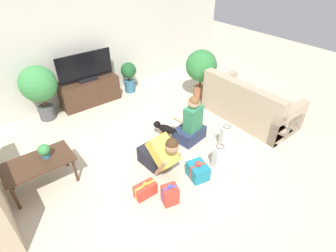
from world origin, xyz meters
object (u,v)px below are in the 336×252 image
at_px(coffee_table, 38,165).
at_px(gift_box_c, 145,190).
at_px(person_kneeling, 160,153).
at_px(gift_box_a, 198,171).
at_px(gift_bag_b, 226,136).
at_px(potted_plant_back_right, 129,75).
at_px(dog, 164,128).
at_px(person_sitting, 191,124).
at_px(gift_bag_a, 219,157).
at_px(potted_plant_back_left, 39,86).
at_px(gift_box_b, 170,195).
at_px(sofa_right, 249,105).
at_px(tabletop_plant, 44,151).
at_px(potted_plant_corner_right, 201,67).
at_px(tv, 85,69).
at_px(tv_console, 90,92).

height_order(coffee_table, gift_box_c, coffee_table).
xyz_separation_m(coffee_table, person_kneeling, (1.55, -0.80, -0.07)).
bearing_deg(gift_box_a, gift_bag_b, 16.75).
bearing_deg(potted_plant_back_right, dog, -103.63).
bearing_deg(person_sitting, coffee_table, -20.57).
relative_size(coffee_table, potted_plant_back_right, 1.30).
bearing_deg(dog, person_sitting, 116.41).
bearing_deg(gift_box_c, gift_bag_a, -10.41).
distance_m(potted_plant_back_left, gift_box_b, 3.36).
xyz_separation_m(sofa_right, gift_bag_a, (-1.53, -0.63, -0.10)).
bearing_deg(potted_plant_back_left, gift_box_c, -81.01).
relative_size(gift_box_b, tabletop_plant, 1.54).
bearing_deg(potted_plant_corner_right, gift_box_b, -140.94).
xyz_separation_m(sofa_right, dog, (-1.76, 0.50, -0.08)).
height_order(person_kneeling, dog, person_kneeling).
height_order(tv, tabletop_plant, tv).
relative_size(coffee_table, gift_bag_a, 2.23).
bearing_deg(person_sitting, potted_plant_corner_right, -148.30).
xyz_separation_m(sofa_right, tabletop_plant, (-3.73, 0.71, 0.28)).
bearing_deg(dog, gift_box_a, 57.09).
height_order(gift_box_b, tabletop_plant, tabletop_plant).
bearing_deg(coffee_table, person_kneeling, -27.30).
distance_m(potted_plant_back_left, tabletop_plant, 1.89).
bearing_deg(person_kneeling, sofa_right, -1.48).
bearing_deg(gift_bag_a, potted_plant_back_left, 118.58).
xyz_separation_m(potted_plant_corner_right, dog, (-1.62, -0.77, -0.52)).
xyz_separation_m(tv_console, gift_bag_a, (0.73, -3.21, -0.08)).
bearing_deg(potted_plant_back_right, gift_box_a, -102.19).
bearing_deg(gift_bag_a, person_kneeling, 146.80).
bearing_deg(person_sitting, potted_plant_back_right, -102.18).
relative_size(potted_plant_corner_right, gift_bag_b, 2.83).
relative_size(tv, potted_plant_back_right, 1.62).
height_order(tv_console, person_sitting, person_sitting).
height_order(sofa_right, gift_box_c, sofa_right).
relative_size(potted_plant_back_left, tabletop_plant, 5.09).
bearing_deg(tv_console, tabletop_plant, -128.19).
bearing_deg(gift_box_b, gift_bag_b, 14.17).
xyz_separation_m(tv, potted_plant_back_left, (-0.99, -0.05, -0.09)).
distance_m(person_kneeling, person_sitting, 0.97).
distance_m(tv, gift_box_a, 3.27).
distance_m(tv, gift_bag_a, 3.35).
distance_m(sofa_right, tv_console, 3.43).
distance_m(sofa_right, gift_box_c, 2.82).
relative_size(tv, gift_box_c, 3.67).
xyz_separation_m(potted_plant_back_right, potted_plant_corner_right, (1.12, -1.26, 0.31)).
xyz_separation_m(potted_plant_back_right, gift_box_a, (-0.67, -3.12, -0.31)).
relative_size(potted_plant_back_right, potted_plant_back_left, 0.64).
bearing_deg(gift_box_b, gift_bag_a, 4.45).
xyz_separation_m(person_sitting, gift_box_a, (-0.55, -0.78, -0.21)).
relative_size(sofa_right, gift_box_b, 5.34).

